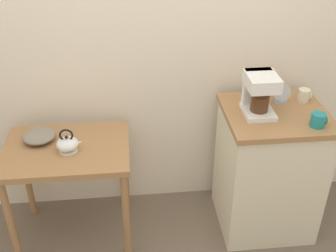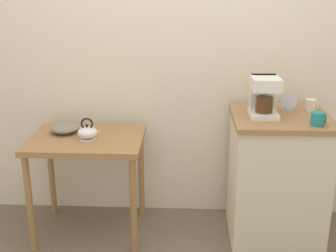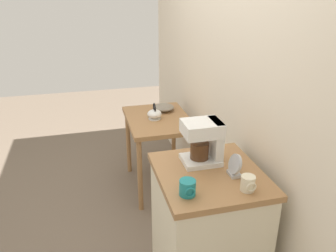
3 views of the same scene
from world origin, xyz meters
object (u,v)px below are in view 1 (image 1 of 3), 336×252
(mug_dark_teal, at_px, (318,120))
(table_clock, at_px, (281,95))
(mug_small_cream, at_px, (304,95))
(bowl_stoneware, at_px, (39,136))
(teakettle, at_px, (68,144))
(coffee_maker, at_px, (259,92))

(mug_dark_teal, height_order, table_clock, table_clock)
(mug_small_cream, distance_m, table_clock, 0.16)
(bowl_stoneware, xyz_separation_m, table_clock, (1.54, 0.03, 0.19))
(bowl_stoneware, distance_m, table_clock, 1.55)
(teakettle, height_order, mug_small_cream, mug_small_cream)
(coffee_maker, bearing_deg, table_clock, 30.29)
(mug_small_cream, bearing_deg, mug_dark_teal, -96.87)
(teakettle, height_order, coffee_maker, coffee_maker)
(bowl_stoneware, bearing_deg, mug_dark_teal, -9.58)
(coffee_maker, distance_m, mug_small_cream, 0.37)
(teakettle, xyz_separation_m, coffee_maker, (1.16, 0.05, 0.27))
(bowl_stoneware, distance_m, coffee_maker, 1.38)
(bowl_stoneware, xyz_separation_m, coffee_maker, (1.35, -0.08, 0.28))
(mug_small_cream, xyz_separation_m, table_clock, (-0.15, -0.00, 0.02))
(teakettle, relative_size, mug_dark_teal, 1.76)
(coffee_maker, xyz_separation_m, mug_small_cream, (0.34, 0.11, -0.10))
(mug_small_cream, relative_size, mug_dark_teal, 0.90)
(teakettle, bearing_deg, coffee_maker, 2.52)
(bowl_stoneware, xyz_separation_m, mug_dark_teal, (1.66, -0.28, 0.18))
(teakettle, relative_size, mug_small_cream, 1.96)
(mug_dark_teal, bearing_deg, teakettle, 174.25)
(teakettle, distance_m, table_clock, 1.37)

